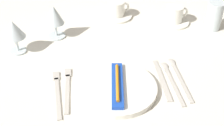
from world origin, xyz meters
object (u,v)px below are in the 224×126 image
object	(u,v)px
dinner_knife	(162,81)
coffee_cup_right	(117,8)
dinner_plate	(117,88)
fork_outer	(67,88)
wine_glass_left	(14,31)
spoon_soup	(170,78)
coffee_cup_left	(175,14)
fork_inner	(57,92)
wine_glass_centre	(54,16)
drink_tumbler	(214,17)
toothbrush_package	(117,84)
spoon_dessert	(177,74)

from	to	relation	value
dinner_knife	coffee_cup_right	world-z (taller)	coffee_cup_right
dinner_plate	fork_outer	bearing A→B (deg)	168.48
fork_outer	wine_glass_left	size ratio (longest dim) A/B	1.64
fork_outer	spoon_soup	xyz separation A→B (m)	(0.34, 0.00, 0.00)
spoon_soup	coffee_cup_left	distance (m)	0.38
fork_inner	wine_glass_centre	xyz separation A→B (m)	(-0.00, 0.34, 0.09)
drink_tumbler	toothbrush_package	bearing A→B (deg)	-144.17
wine_glass_left	drink_tumbler	size ratio (longest dim) A/B	1.10
fork_outer	coffee_cup_left	distance (m)	0.59
dinner_knife	spoon_dessert	distance (m)	0.07
dinner_plate	fork_outer	size ratio (longest dim) A/B	1.19
drink_tumbler	coffee_cup_right	bearing A→B (deg)	157.88
fork_outer	coffee_cup_right	bearing A→B (deg)	62.87
spoon_soup	wine_glass_centre	xyz separation A→B (m)	(-0.38, 0.32, 0.09)
dinner_plate	toothbrush_package	bearing A→B (deg)	90.00
spoon_dessert	coffee_cup_left	distance (m)	0.36
dinner_knife	dinner_plate	bearing A→B (deg)	-171.70
spoon_dessert	wine_glass_centre	size ratio (longest dim) A/B	1.68
coffee_cup_right	dinner_plate	bearing A→B (deg)	-98.55
dinner_plate	coffee_cup_right	bearing A→B (deg)	81.45
coffee_cup_left	coffee_cup_right	bearing A→B (deg)	159.54
toothbrush_package	coffee_cup_left	bearing A→B (deg)	51.96
drink_tumbler	fork_inner	bearing A→B (deg)	-154.22
spoon_soup	coffee_cup_right	world-z (taller)	coffee_cup_right
toothbrush_package	wine_glass_centre	bearing A→B (deg)	118.63
spoon_dessert	drink_tumbler	bearing A→B (deg)	49.43
coffee_cup_left	drink_tumbler	size ratio (longest dim) A/B	0.83
fork_outer	drink_tumbler	xyz separation A→B (m)	(0.61, 0.30, 0.05)
dinner_plate	wine_glass_left	xyz separation A→B (m)	(-0.34, 0.27, 0.08)
wine_glass_left	fork_outer	bearing A→B (deg)	-52.86
fork_outer	coffee_cup_left	world-z (taller)	coffee_cup_left
spoon_soup	dinner_plate	bearing A→B (deg)	-169.35
fork_inner	spoon_dessert	distance (m)	0.41
fork_outer	fork_inner	size ratio (longest dim) A/B	0.96
coffee_cup_right	wine_glass_centre	distance (m)	0.30
spoon_soup	spoon_dessert	bearing A→B (deg)	25.89
dinner_plate	fork_inner	world-z (taller)	dinner_plate
dinner_plate	coffee_cup_right	xyz separation A→B (m)	(0.07, 0.48, 0.03)
spoon_dessert	coffee_cup_right	world-z (taller)	coffee_cup_right
fork_outer	wine_glass_centre	bearing A→B (deg)	96.12
coffee_cup_left	wine_glass_centre	world-z (taller)	wine_glass_centre
fork_outer	wine_glass_centre	xyz separation A→B (m)	(-0.03, 0.32, 0.09)
coffee_cup_left	drink_tumbler	world-z (taller)	drink_tumbler
coffee_cup_left	dinner_knife	bearing A→B (deg)	-112.46
dinner_knife	wine_glass_centre	size ratio (longest dim) A/B	1.53
dinner_knife	coffee_cup_right	bearing A→B (deg)	100.14
fork_inner	coffee_cup_right	xyz separation A→B (m)	(0.26, 0.47, 0.04)
wine_glass_centre	wine_glass_left	distance (m)	0.17
fork_inner	spoon_dessert	size ratio (longest dim) A/B	0.97
fork_inner	wine_glass_centre	size ratio (longest dim) A/B	1.62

